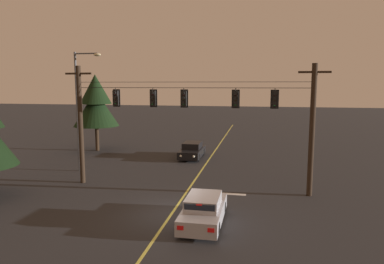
{
  "coord_description": "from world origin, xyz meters",
  "views": [
    {
      "loc": [
        4.29,
        -16.56,
        6.54
      ],
      "look_at": [
        0.0,
        5.49,
        3.49
      ],
      "focal_mm": 32.76,
      "sensor_mm": 36.0,
      "label": 1
    }
  ],
  "objects_px": {
    "traffic_light_leftmost": "(116,98)",
    "street_lamp_corner": "(81,102)",
    "traffic_light_rightmost": "(275,99)",
    "tree_verge_near": "(96,103)",
    "traffic_light_left_inner": "(153,98)",
    "car_waiting_near_lane": "(204,210)",
    "car_oncoming_lead": "(192,151)",
    "traffic_light_right_inner": "(235,99)",
    "traffic_light_centre": "(184,99)"
  },
  "relations": [
    {
      "from": "traffic_light_leftmost",
      "to": "car_waiting_near_lane",
      "type": "relative_size",
      "value": 0.28
    },
    {
      "from": "car_waiting_near_lane",
      "to": "car_oncoming_lead",
      "type": "height_order",
      "value": "same"
    },
    {
      "from": "traffic_light_left_inner",
      "to": "traffic_light_rightmost",
      "type": "height_order",
      "value": "same"
    },
    {
      "from": "traffic_light_rightmost",
      "to": "car_waiting_near_lane",
      "type": "distance_m",
      "value": 8.06
    },
    {
      "from": "traffic_light_rightmost",
      "to": "car_oncoming_lead",
      "type": "relative_size",
      "value": 0.28
    },
    {
      "from": "traffic_light_left_inner",
      "to": "traffic_light_centre",
      "type": "distance_m",
      "value": 1.98
    },
    {
      "from": "car_waiting_near_lane",
      "to": "tree_verge_near",
      "type": "height_order",
      "value": "tree_verge_near"
    },
    {
      "from": "traffic_light_rightmost",
      "to": "car_waiting_near_lane",
      "type": "bearing_deg",
      "value": -121.99
    },
    {
      "from": "traffic_light_left_inner",
      "to": "tree_verge_near",
      "type": "relative_size",
      "value": 0.16
    },
    {
      "from": "traffic_light_rightmost",
      "to": "street_lamp_corner",
      "type": "height_order",
      "value": "street_lamp_corner"
    },
    {
      "from": "traffic_light_centre",
      "to": "traffic_light_rightmost",
      "type": "relative_size",
      "value": 1.0
    },
    {
      "from": "traffic_light_left_inner",
      "to": "traffic_light_right_inner",
      "type": "height_order",
      "value": "same"
    },
    {
      "from": "traffic_light_leftmost",
      "to": "traffic_light_centre",
      "type": "relative_size",
      "value": 1.0
    },
    {
      "from": "traffic_light_leftmost",
      "to": "street_lamp_corner",
      "type": "distance_m",
      "value": 5.01
    },
    {
      "from": "traffic_light_leftmost",
      "to": "tree_verge_near",
      "type": "height_order",
      "value": "tree_verge_near"
    },
    {
      "from": "traffic_light_rightmost",
      "to": "car_oncoming_lead",
      "type": "height_order",
      "value": "traffic_light_rightmost"
    },
    {
      "from": "car_waiting_near_lane",
      "to": "street_lamp_corner",
      "type": "height_order",
      "value": "street_lamp_corner"
    },
    {
      "from": "traffic_light_rightmost",
      "to": "tree_verge_near",
      "type": "bearing_deg",
      "value": 146.77
    },
    {
      "from": "traffic_light_left_inner",
      "to": "traffic_light_rightmost",
      "type": "distance_m",
      "value": 7.42
    },
    {
      "from": "tree_verge_near",
      "to": "traffic_light_right_inner",
      "type": "bearing_deg",
      "value": -37.21
    },
    {
      "from": "traffic_light_left_inner",
      "to": "street_lamp_corner",
      "type": "bearing_deg",
      "value": 155.75
    },
    {
      "from": "traffic_light_centre",
      "to": "car_oncoming_lead",
      "type": "bearing_deg",
      "value": 97.85
    },
    {
      "from": "traffic_light_leftmost",
      "to": "car_oncoming_lead",
      "type": "distance_m",
      "value": 11.11
    },
    {
      "from": "car_oncoming_lead",
      "to": "traffic_light_left_inner",
      "type": "bearing_deg",
      "value": -94.18
    },
    {
      "from": "traffic_light_right_inner",
      "to": "tree_verge_near",
      "type": "relative_size",
      "value": 0.16
    },
    {
      "from": "car_waiting_near_lane",
      "to": "car_oncoming_lead",
      "type": "relative_size",
      "value": 0.98
    },
    {
      "from": "traffic_light_centre",
      "to": "tree_verge_near",
      "type": "height_order",
      "value": "tree_verge_near"
    },
    {
      "from": "traffic_light_leftmost",
      "to": "traffic_light_right_inner",
      "type": "height_order",
      "value": "same"
    },
    {
      "from": "traffic_light_right_inner",
      "to": "street_lamp_corner",
      "type": "height_order",
      "value": "street_lamp_corner"
    },
    {
      "from": "traffic_light_centre",
      "to": "traffic_light_left_inner",
      "type": "bearing_deg",
      "value": 180.0
    },
    {
      "from": "traffic_light_leftmost",
      "to": "traffic_light_centre",
      "type": "bearing_deg",
      "value": 0.0
    },
    {
      "from": "traffic_light_leftmost",
      "to": "car_oncoming_lead",
      "type": "bearing_deg",
      "value": 71.44
    },
    {
      "from": "traffic_light_leftmost",
      "to": "traffic_light_left_inner",
      "type": "relative_size",
      "value": 1.0
    },
    {
      "from": "car_oncoming_lead",
      "to": "tree_verge_near",
      "type": "height_order",
      "value": "tree_verge_near"
    },
    {
      "from": "traffic_light_leftmost",
      "to": "traffic_light_left_inner",
      "type": "bearing_deg",
      "value": 0.0
    },
    {
      "from": "car_waiting_near_lane",
      "to": "tree_verge_near",
      "type": "relative_size",
      "value": 0.57
    },
    {
      "from": "traffic_light_leftmost",
      "to": "car_waiting_near_lane",
      "type": "distance_m",
      "value": 9.84
    },
    {
      "from": "traffic_light_left_inner",
      "to": "tree_verge_near",
      "type": "height_order",
      "value": "tree_verge_near"
    },
    {
      "from": "tree_verge_near",
      "to": "car_waiting_near_lane",
      "type": "bearing_deg",
      "value": -50.63
    },
    {
      "from": "traffic_light_rightmost",
      "to": "car_waiting_near_lane",
      "type": "relative_size",
      "value": 0.28
    },
    {
      "from": "traffic_light_leftmost",
      "to": "traffic_light_centre",
      "type": "height_order",
      "value": "same"
    },
    {
      "from": "traffic_light_leftmost",
      "to": "traffic_light_right_inner",
      "type": "relative_size",
      "value": 1.0
    },
    {
      "from": "traffic_light_left_inner",
      "to": "traffic_light_rightmost",
      "type": "bearing_deg",
      "value": 0.0
    },
    {
      "from": "traffic_light_left_inner",
      "to": "tree_verge_near",
      "type": "xyz_separation_m",
      "value": [
        -9.25,
        10.92,
        -0.94
      ]
    },
    {
      "from": "tree_verge_near",
      "to": "traffic_light_leftmost",
      "type": "bearing_deg",
      "value": -58.17
    },
    {
      "from": "traffic_light_leftmost",
      "to": "car_oncoming_lead",
      "type": "height_order",
      "value": "traffic_light_leftmost"
    },
    {
      "from": "traffic_light_right_inner",
      "to": "car_oncoming_lead",
      "type": "xyz_separation_m",
      "value": [
        -4.45,
        9.39,
        -5.04
      ]
    },
    {
      "from": "street_lamp_corner",
      "to": "tree_verge_near",
      "type": "xyz_separation_m",
      "value": [
        -2.74,
        7.99,
        -0.52
      ]
    },
    {
      "from": "traffic_light_right_inner",
      "to": "car_oncoming_lead",
      "type": "relative_size",
      "value": 0.28
    },
    {
      "from": "traffic_light_right_inner",
      "to": "street_lamp_corner",
      "type": "bearing_deg",
      "value": 165.87
    }
  ]
}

